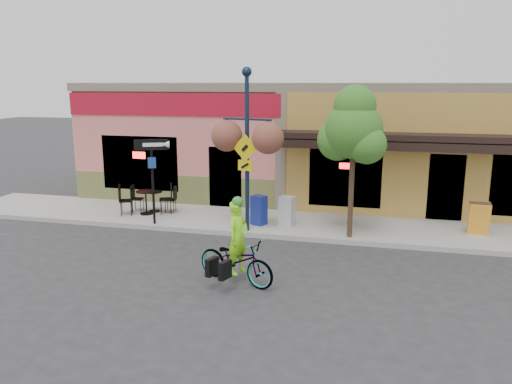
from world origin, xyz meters
TOP-DOWN VIEW (x-y plane):
  - ground at (0.00, 0.00)m, footprint 90.00×90.00m
  - sidewalk at (0.00, 2.00)m, footprint 24.00×3.00m
  - curb at (0.00, 0.55)m, footprint 24.00×0.12m
  - building at (0.00, 7.50)m, footprint 18.20×8.20m
  - bicycle at (-0.79, -2.86)m, footprint 2.14×1.35m
  - cyclist_rider at (-0.74, -2.86)m, footprint 0.59×0.71m
  - lamp_post at (-1.48, 0.75)m, footprint 1.63×0.90m
  - one_way_sign at (-4.51, 0.73)m, footprint 1.03×0.63m
  - cafe_set_left at (-5.29, 1.75)m, footprint 1.95×1.49m
  - cafe_set_right at (-5.18, 2.13)m, footprint 1.63×0.98m
  - newspaper_box_blue at (-1.29, 1.44)m, footprint 0.53×0.50m
  - newspaper_box_grey at (-0.42, 1.54)m, footprint 0.50×0.47m
  - street_tree at (1.55, 0.82)m, footprint 2.03×2.03m
  - sandwich_board at (5.18, 1.80)m, footprint 0.61×0.47m

SIDE VIEW (x-z plane):
  - ground at x=0.00m, z-range 0.00..0.00m
  - sidewalk at x=0.00m, z-range 0.00..0.15m
  - curb at x=0.00m, z-range 0.00..0.15m
  - bicycle at x=-0.79m, z-range 0.00..1.06m
  - newspaper_box_grey at x=-0.42m, z-range 0.15..1.07m
  - newspaper_box_blue at x=-1.29m, z-range 0.15..1.07m
  - cafe_set_right at x=-5.18m, z-range 0.15..1.07m
  - sandwich_board at x=5.18m, z-range 0.15..1.11m
  - cafe_set_left at x=-5.29m, z-range 0.15..1.20m
  - cyclist_rider at x=-0.74m, z-range 0.00..1.68m
  - one_way_sign at x=-4.51m, z-range 0.15..2.83m
  - building at x=0.00m, z-range 0.00..4.50m
  - street_tree at x=1.55m, z-range 0.15..4.51m
  - lamp_post at x=-1.48m, z-range 0.15..4.96m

